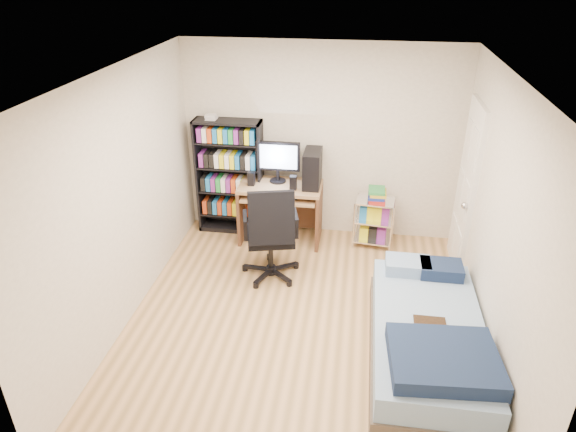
% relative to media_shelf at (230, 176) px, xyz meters
% --- Properties ---
extents(room, '(3.58, 4.08, 2.58)m').
position_rel_media_shelf_xyz_m(room, '(1.17, -1.84, 0.46)').
color(room, tan).
rests_on(room, ground).
extents(media_shelf, '(0.86, 0.29, 1.60)m').
position_rel_media_shelf_xyz_m(media_shelf, '(0.00, 0.00, 0.00)').
color(media_shelf, black).
rests_on(media_shelf, room).
extents(computer_desk, '(1.04, 0.60, 1.31)m').
position_rel_media_shelf_xyz_m(computer_desk, '(0.81, -0.13, -0.08)').
color(computer_desk, '#A07A52').
rests_on(computer_desk, room).
extents(office_chair, '(0.84, 0.84, 1.17)m').
position_rel_media_shelf_xyz_m(office_chair, '(0.74, -1.07, -0.42)').
color(office_chair, black).
rests_on(office_chair, room).
extents(wire_cart, '(0.52, 0.40, 0.79)m').
position_rel_media_shelf_xyz_m(wire_cart, '(1.91, -0.15, -0.28)').
color(wire_cart, silver).
rests_on(wire_cart, room).
extents(bed, '(1.01, 2.02, 0.58)m').
position_rel_media_shelf_xyz_m(bed, '(2.40, -2.24, -0.54)').
color(bed, brown).
rests_on(bed, room).
extents(door, '(0.12, 0.80, 2.00)m').
position_rel_media_shelf_xyz_m(door, '(2.89, -0.49, 0.21)').
color(door, white).
rests_on(door, room).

